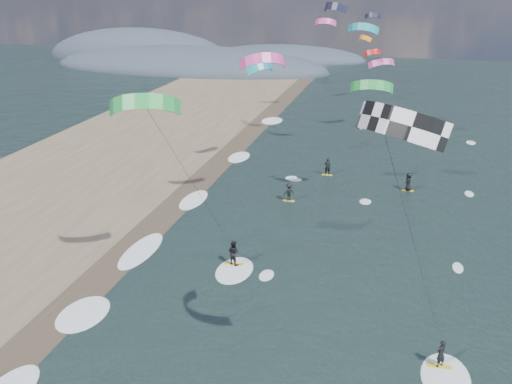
# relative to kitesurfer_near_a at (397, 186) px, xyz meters

# --- Properties ---
(wet_sand_strip) EXTENTS (3.00, 240.00, 0.00)m
(wet_sand_strip) POSITION_rel_kitesurfer_near_a_xyz_m (-19.75, 8.56, -12.06)
(wet_sand_strip) COLOR #382D23
(wet_sand_strip) RESTS_ON ground
(coastal_hills) EXTENTS (80.00, 41.00, 15.00)m
(coastal_hills) POSITION_rel_kitesurfer_near_a_xyz_m (-52.59, 106.42, -12.07)
(coastal_hills) COLOR #3D4756
(coastal_hills) RESTS_ON ground
(kitesurfer_near_a) EXTENTS (7.74, 9.26, 16.05)m
(kitesurfer_near_a) POSITION_rel_kitesurfer_near_a_xyz_m (0.00, 0.00, 0.00)
(kitesurfer_near_a) COLOR gold
(kitesurfer_near_a) RESTS_ON ground
(kitesurfer_near_b) EXTENTS (7.34, 8.84, 14.28)m
(kitesurfer_near_b) POSITION_rel_kitesurfer_near_a_xyz_m (-13.57, 8.88, -2.58)
(kitesurfer_near_b) COLOR gold
(kitesurfer_near_b) RESTS_ON ground
(far_kitesurfers) EXTENTS (12.05, 9.21, 1.86)m
(far_kitesurfers) POSITION_rel_kitesurfer_near_a_xyz_m (-5.49, 30.21, -11.16)
(far_kitesurfers) COLOR gold
(far_kitesurfers) RESTS_ON ground
(bg_kite_field) EXTENTS (14.62, 66.40, 9.67)m
(bg_kite_field) POSITION_rel_kitesurfer_near_a_xyz_m (-7.57, 49.11, 0.23)
(bg_kite_field) COLOR #D83F8C
(bg_kite_field) RESTS_ON ground
(shoreline_surf) EXTENTS (2.40, 79.40, 0.11)m
(shoreline_surf) POSITION_rel_kitesurfer_near_a_xyz_m (-18.55, 13.31, -12.07)
(shoreline_surf) COLOR white
(shoreline_surf) RESTS_ON ground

